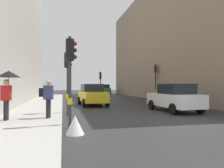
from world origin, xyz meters
The scene contains 14 objects.
ground_plane centered at (0.00, 0.00, 0.00)m, with size 120.00×120.00×0.00m, color #28282B.
sidewalk_kerb centered at (-6.57, 6.00, 0.08)m, with size 3.00×40.00×0.16m, color #A8A5A0.
building_facade_right centered at (11.07, 16.15, 6.95)m, with size 12.00×30.74×13.90m, color gray.
traffic_light_far_median centered at (-0.32, 18.29, 2.34)m, with size 0.25×0.43×3.40m.
traffic_light_near_left centered at (-4.74, -0.37, 2.46)m, with size 0.44×0.26×3.57m.
traffic_light_near_right centered at (-4.75, 3.32, 2.47)m, with size 0.44×0.38×3.58m.
traffic_light_mid_street centered at (4.76, 12.69, 2.72)m, with size 0.33×0.45×3.95m.
car_white_compact centered at (1.90, 3.56, 0.88)m, with size 2.18×4.28×1.76m.
car_yellow_taxi centered at (-2.64, 8.80, 0.88)m, with size 2.21×4.30×1.76m.
car_green_estate centered at (2.36, 29.40, 0.88)m, with size 2.23×4.31×1.76m.
car_red_sedan centered at (-2.07, 14.47, 0.88)m, with size 2.15×4.27×1.76m.
pedestrian_with_umbrella centered at (-7.35, 1.23, 1.84)m, with size 1.00×1.00×2.14m.
pedestrian_with_grey_backpack centered at (-5.72, 1.50, 1.16)m, with size 0.65×0.40×1.77m.
warning_sign_triangle centered at (-4.63, -1.45, 0.33)m, with size 0.64×0.64×0.65m, color silver.
Camera 1 is at (-5.03, -8.81, 1.69)m, focal length 34.35 mm.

